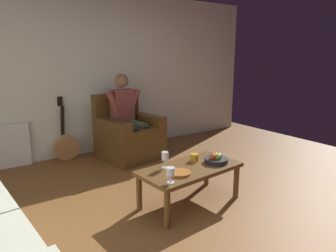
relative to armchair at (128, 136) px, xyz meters
name	(u,v)px	position (x,y,z in m)	size (l,w,h in m)	color
ground_plane	(216,217)	(0.13, 2.13, -0.34)	(6.72, 6.72, 0.00)	brown
wall_back	(102,73)	(0.13, -0.61, 0.94)	(6.00, 0.06, 2.55)	silver
armchair	(128,136)	(0.00, 0.00, 0.00)	(0.93, 0.93, 0.98)	#503517
person_seated	(127,114)	(0.00, -0.01, 0.35)	(0.61, 0.62, 1.29)	brown
coffee_table	(190,172)	(0.17, 1.74, 0.02)	(1.13, 0.64, 0.41)	brown
guitar	(66,146)	(0.84, -0.41, -0.12)	(0.38, 0.27, 0.96)	#AD7849
radiator	(9,146)	(1.60, -0.54, -0.03)	(0.55, 0.06, 0.62)	white
wine_glass_near	(165,157)	(0.40, 1.62, 0.19)	(0.07, 0.07, 0.17)	silver
wine_glass_far	(171,173)	(0.57, 1.96, 0.17)	(0.08, 0.08, 0.15)	silver
fruit_bowl	(216,159)	(-0.15, 1.80, 0.11)	(0.26, 0.26, 0.11)	#1F232B
decorative_dish	(180,173)	(0.38, 1.84, 0.09)	(0.22, 0.22, 0.02)	#AD6827
candle_jar	(194,157)	(0.01, 1.62, 0.12)	(0.09, 0.09, 0.08)	orange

